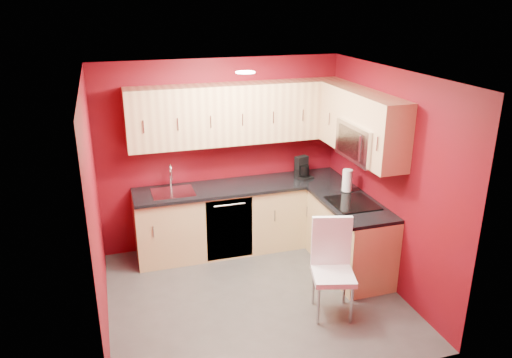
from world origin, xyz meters
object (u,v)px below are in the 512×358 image
paper_towel (347,181)px  napkin_holder (300,172)px  dining_chair (333,270)px  coffee_maker (304,168)px  microwave (366,142)px  sink (173,189)px

paper_towel → napkin_holder: bearing=117.6°
dining_chair → coffee_maker: bearing=93.4°
microwave → coffee_maker: (-0.33, 0.99, -0.60)m
paper_towel → dining_chair: bearing=-121.7°
sink → napkin_holder: (1.73, 0.06, 0.03)m
microwave → coffee_maker: bearing=108.4°
paper_towel → dining_chair: 1.41m
coffee_maker → dining_chair: 1.85m
sink → coffee_maker: 1.77m
napkin_holder → microwave: bearing=-71.1°
sink → paper_towel: sink is taller
microwave → sink: size_ratio=1.46×
coffee_maker → napkin_holder: 0.11m
microwave → sink: (-2.09, 1.00, -0.72)m
sink → coffee_maker: (1.76, -0.01, 0.11)m
coffee_maker → dining_chair: size_ratio=0.28×
dining_chair → microwave: bearing=62.2°
sink → dining_chair: size_ratio=0.49×
napkin_holder → paper_towel: (0.36, -0.69, 0.08)m
microwave → dining_chair: 1.52m
dining_chair → sink: bearing=144.0°
microwave → coffee_maker: size_ratio=2.62×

